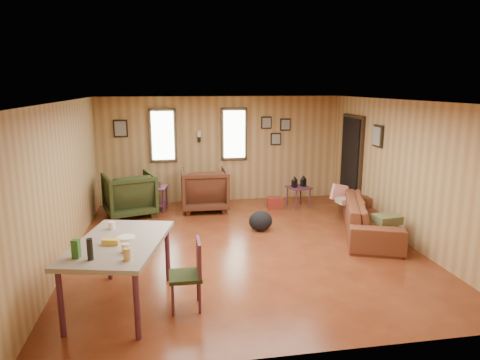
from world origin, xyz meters
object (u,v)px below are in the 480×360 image
(end_table, at_px, (155,194))
(dining_table, at_px, (118,247))
(sofa, at_px, (372,212))
(side_table, at_px, (299,186))
(recliner_brown, at_px, (204,187))
(recliner_green, at_px, (129,192))

(end_table, bearing_deg, dining_table, -94.40)
(sofa, distance_m, dining_table, 4.58)
(end_table, height_order, side_table, side_table)
(recliner_brown, relative_size, dining_table, 0.56)
(end_table, bearing_deg, sofa, -29.57)
(side_table, distance_m, dining_table, 5.13)
(dining_table, bearing_deg, sofa, 37.37)
(recliner_brown, height_order, end_table, recliner_brown)
(recliner_brown, distance_m, recliner_green, 1.57)
(recliner_brown, relative_size, side_table, 1.40)
(recliner_green, bearing_deg, sofa, 138.87)
(recliner_brown, xyz_separation_m, dining_table, (-1.37, -3.96, 0.25))
(recliner_green, height_order, dining_table, dining_table)
(sofa, distance_m, recliner_green, 4.78)
(recliner_brown, relative_size, recliner_green, 1.02)
(recliner_green, xyz_separation_m, end_table, (0.51, 0.25, -0.13))
(sofa, relative_size, side_table, 3.11)
(side_table, bearing_deg, recliner_green, -179.91)
(side_table, bearing_deg, sofa, -68.92)
(end_table, height_order, dining_table, dining_table)
(side_table, bearing_deg, end_table, 175.47)
(recliner_green, relative_size, dining_table, 0.55)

